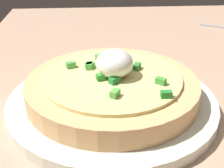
{
  "coord_description": "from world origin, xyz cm",
  "views": [
    {
      "loc": [
        37.82,
        -11.37,
        25.25
      ],
      "look_at": [
        1.99,
        -8.99,
        6.32
      ],
      "focal_mm": 49.1,
      "sensor_mm": 36.0,
      "label": 1
    }
  ],
  "objects": [
    {
      "name": "pizza",
      "position": [
        1.99,
        -8.97,
        6.01
      ],
      "size": [
        22.85,
        22.85,
        6.72
      ],
      "color": "#DDAC70",
      "rests_on": "plate"
    },
    {
      "name": "plate",
      "position": [
        1.99,
        -8.99,
        3.53
      ],
      "size": [
        28.14,
        28.14,
        1.57
      ],
      "primitive_type": "cylinder",
      "color": "silver",
      "rests_on": "dining_table"
    },
    {
      "name": "dining_table",
      "position": [
        0.0,
        0.0,
        1.37
      ],
      "size": [
        108.66,
        69.41,
        2.75
      ],
      "primitive_type": "cube",
      "color": "tan",
      "rests_on": "ground"
    }
  ]
}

